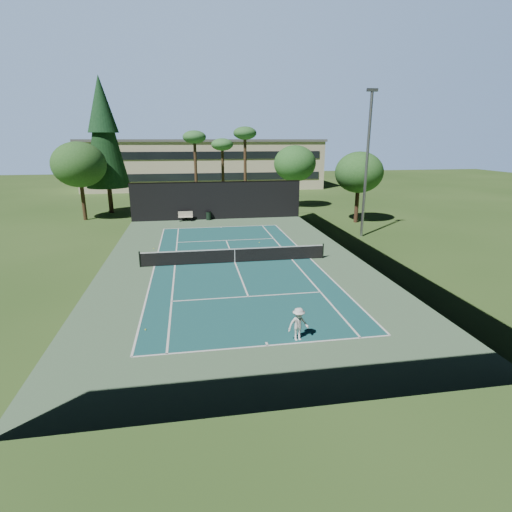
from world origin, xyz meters
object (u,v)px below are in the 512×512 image
at_px(tennis_ball_a, 146,330).
at_px(player, 298,324).
at_px(tennis_ball_c, 259,243).
at_px(tennis_ball_d, 154,248).
at_px(trash_bin, 209,216).
at_px(tennis_ball_b, 218,259).
at_px(tennis_net, 235,255).
at_px(park_bench, 185,216).

bearing_deg(tennis_ball_a, player, -16.90).
bearing_deg(player, tennis_ball_a, 153.45).
height_order(tennis_ball_c, tennis_ball_d, tennis_ball_d).
bearing_deg(trash_bin, tennis_ball_b, -90.30).
bearing_deg(tennis_ball_c, tennis_ball_b, -132.16).
xyz_separation_m(tennis_net, tennis_ball_d, (-5.88, 4.65, -0.52)).
bearing_deg(tennis_ball_d, player, -65.87).
xyz_separation_m(tennis_net, tennis_ball_b, (-1.08, 1.03, -0.52)).
bearing_deg(trash_bin, player, -84.99).
relative_size(tennis_net, tennis_ball_a, 172.40).
bearing_deg(player, tennis_ball_b, 91.43).
relative_size(tennis_ball_c, tennis_ball_d, 0.97).
distance_m(player, trash_bin, 27.41).
relative_size(player, park_bench, 0.99).
relative_size(tennis_ball_a, tennis_ball_b, 1.12).
bearing_deg(tennis_ball_a, tennis_net, 61.73).
height_order(tennis_net, tennis_ball_c, tennis_net).
height_order(park_bench, trash_bin, park_bench).
xyz_separation_m(tennis_ball_a, tennis_ball_c, (7.80, 14.73, 0.00)).
bearing_deg(tennis_ball_b, park_bench, 99.20).
xyz_separation_m(tennis_ball_c, tennis_ball_d, (-8.52, -0.49, 0.00)).
bearing_deg(tennis_ball_d, park_bench, 77.26).
bearing_deg(tennis_ball_b, trash_bin, 89.70).
height_order(player, tennis_ball_c, player).
bearing_deg(trash_bin, tennis_ball_a, -99.33).
relative_size(tennis_ball_b, park_bench, 0.04).
bearing_deg(park_bench, trash_bin, 5.06).
bearing_deg(tennis_net, park_bench, 102.44).
relative_size(tennis_net, trash_bin, 13.65).
relative_size(player, tennis_ball_d, 18.91).
height_order(tennis_ball_c, park_bench, park_bench).
relative_size(tennis_ball_b, trash_bin, 0.07).
bearing_deg(park_bench, tennis_ball_d, -102.74).
bearing_deg(player, trash_bin, 85.36).
height_order(tennis_ball_b, tennis_ball_c, tennis_ball_c).
xyz_separation_m(tennis_ball_b, park_bench, (-2.35, 14.47, 0.51)).
height_order(tennis_ball_c, trash_bin, trash_bin).
bearing_deg(tennis_ball_a, park_bench, 86.04).
bearing_deg(tennis_ball_b, tennis_ball_c, 47.84).
xyz_separation_m(tennis_ball_d, trash_bin, (4.88, 11.07, 0.44)).
distance_m(tennis_ball_a, tennis_ball_c, 16.67).
relative_size(tennis_net, player, 8.73).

